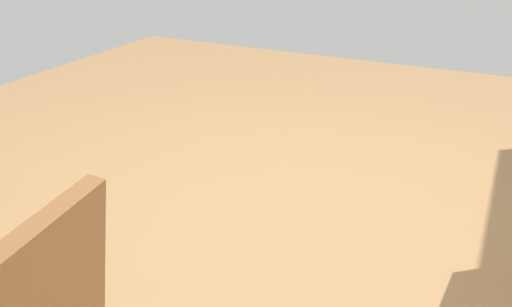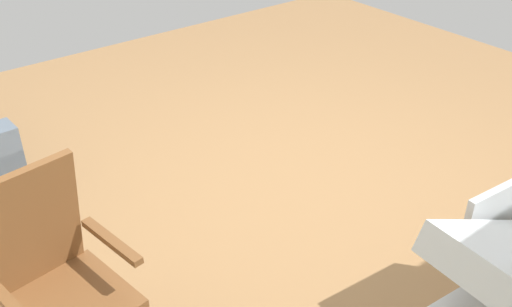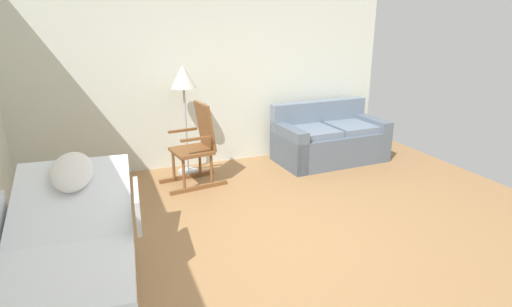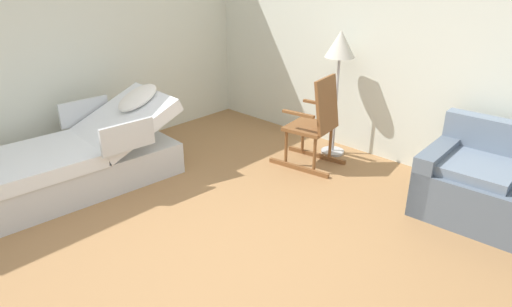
{
  "view_description": "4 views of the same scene",
  "coord_description": "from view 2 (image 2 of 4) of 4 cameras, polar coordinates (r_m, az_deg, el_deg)",
  "views": [
    {
      "loc": [
        -0.9,
        2.31,
        1.48
      ],
      "look_at": [
        -0.07,
        0.58,
        0.6
      ],
      "focal_mm": 37.86,
      "sensor_mm": 36.0,
      "label": 1
    },
    {
      "loc": [
        -2.31,
        2.31,
        2.25
      ],
      "look_at": [
        -0.29,
        0.74,
        0.68
      ],
      "focal_mm": 40.86,
      "sensor_mm": 36.0,
      "label": 2
    },
    {
      "loc": [
        -1.52,
        -3.12,
        2.06
      ],
      "look_at": [
        -0.19,
        0.33,
        0.85
      ],
      "focal_mm": 29.2,
      "sensor_mm": 36.0,
      "label": 3
    },
    {
      "loc": [
        2.4,
        -2.05,
        2.27
      ],
      "look_at": [
        -0.03,
        0.52,
        0.69
      ],
      "focal_mm": 31.84,
      "sensor_mm": 36.0,
      "label": 4
    }
  ],
  "objects": [
    {
      "name": "ground_plane",
      "position": [
        3.97,
        5.8,
        -3.21
      ],
      "size": [
        6.53,
        6.53,
        0.0
      ],
      "primitive_type": "plane",
      "color": "#9E7247"
    },
    {
      "name": "rocking_chair",
      "position": [
        2.63,
        -18.92,
        -12.29
      ],
      "size": [
        0.82,
        0.58,
        1.05
      ],
      "color": "brown",
      "rests_on": "ground"
    }
  ]
}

